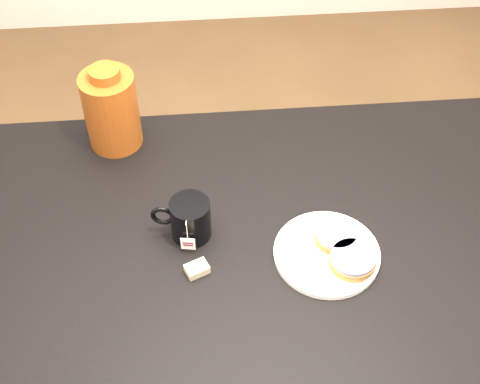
# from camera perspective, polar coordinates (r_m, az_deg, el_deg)

# --- Properties ---
(table) EXTENTS (1.40, 0.90, 0.75)m
(table) POSITION_cam_1_polar(r_m,az_deg,el_deg) (1.45, 2.88, -7.23)
(table) COLOR black
(table) RESTS_ON ground_plane
(plate) EXTENTS (0.22, 0.22, 0.02)m
(plate) POSITION_cam_1_polar(r_m,az_deg,el_deg) (1.38, 7.42, -5.18)
(plate) COLOR white
(plate) RESTS_ON table
(bagel_back) EXTENTS (0.11, 0.11, 0.03)m
(bagel_back) POSITION_cam_1_polar(r_m,az_deg,el_deg) (1.39, 8.21, -3.66)
(bagel_back) COLOR brown
(bagel_back) RESTS_ON plate
(bagel_front) EXTENTS (0.13, 0.13, 0.03)m
(bagel_front) POSITION_cam_1_polar(r_m,az_deg,el_deg) (1.36, 9.59, -5.74)
(bagel_front) COLOR brown
(bagel_front) RESTS_ON plate
(mug) EXTENTS (0.13, 0.10, 0.09)m
(mug) POSITION_cam_1_polar(r_m,az_deg,el_deg) (1.38, -4.33, -2.30)
(mug) COLOR black
(mug) RESTS_ON table
(teabag_pouch) EXTENTS (0.05, 0.05, 0.02)m
(teabag_pouch) POSITION_cam_1_polar(r_m,az_deg,el_deg) (1.35, -3.69, -6.57)
(teabag_pouch) COLOR #C6B793
(teabag_pouch) RESTS_ON table
(bagel_package) EXTENTS (0.16, 0.16, 0.21)m
(bagel_package) POSITION_cam_1_polar(r_m,az_deg,el_deg) (1.57, -10.94, 6.94)
(bagel_package) COLOR #5B250C
(bagel_package) RESTS_ON table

